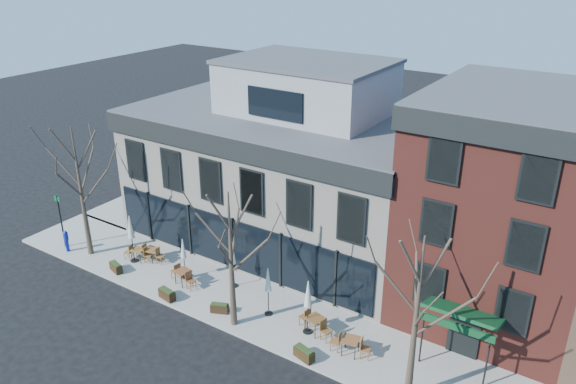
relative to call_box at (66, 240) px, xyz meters
The scene contains 24 objects.
ground 10.61m from the call_box, 21.02° to the left, with size 120.00×120.00×0.00m, color black.
sidewalk_front 13.24m from the call_box, ahead, with size 33.50×4.70×0.15m, color gray.
sidewalk_side 9.92m from the call_box, 98.05° to the left, with size 4.50×12.00×0.15m, color gray.
corner_building 13.85m from the call_box, 41.71° to the left, with size 18.39×10.39×11.10m.
red_brick_building 24.95m from the call_box, 20.99° to the left, with size 8.20×11.78×11.18m.
tree_corner 3.68m from the call_box, 23.05° to the left, with size 3.93×3.98×7.92m.
tree_mid 13.20m from the call_box, ahead, with size 3.50×3.55×7.04m.
tree_right 22.10m from the call_box, ahead, with size 3.72×3.77×7.48m.
sign_pole 1.38m from the call_box, 155.46° to the left, with size 0.50×0.10×3.40m.
call_box is the anchor object (origin of this frame).
cafe_set_0 4.70m from the call_box, 19.59° to the left, with size 1.81×0.94×0.93m.
cafe_set_1 5.45m from the call_box, 21.36° to the left, with size 1.84×0.80×0.96m.
cafe_set_2 8.45m from the call_box, ahead, with size 1.97×0.91×1.01m.
cafe_set_4 16.62m from the call_box, ahead, with size 2.02×0.98×1.03m.
cafe_set_5 18.68m from the call_box, ahead, with size 1.95×0.89×1.00m.
umbrella_0 4.68m from the call_box, 17.88° to the left, with size 0.47×0.47×2.95m.
umbrella_1 8.23m from the call_box, 11.99° to the left, with size 0.39×0.39×2.42m.
umbrella_2 11.15m from the call_box, 12.97° to the left, with size 0.44×0.44×2.72m.
umbrella_3 13.96m from the call_box, ahead, with size 0.43×0.43×2.66m.
umbrella_4 16.33m from the call_box, ahead, with size 0.46×0.46×2.86m.
planter_0 4.29m from the call_box, ahead, with size 1.02×0.63×0.53m.
planter_1 8.64m from the call_box, ahead, with size 1.06×0.56×0.56m.
planter_2 11.70m from the call_box, ahead, with size 0.96×0.69×0.50m.
planter_3 17.09m from the call_box, ahead, with size 1.08×0.63×0.57m.
Camera 1 is at (17.59, -21.35, 17.06)m, focal length 35.00 mm.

